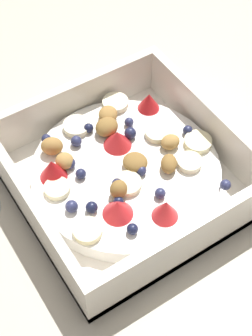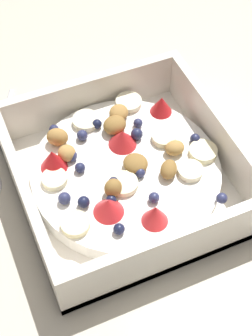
{
  "view_description": "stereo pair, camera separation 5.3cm",
  "coord_description": "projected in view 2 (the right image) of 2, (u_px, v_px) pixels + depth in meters",
  "views": [
    {
      "loc": [
        0.18,
        0.25,
        0.45
      ],
      "look_at": [
        0.01,
        -0.01,
        0.03
      ],
      "focal_mm": 54.88,
      "sensor_mm": 36.0,
      "label": 1
    },
    {
      "loc": [
        0.14,
        0.28,
        0.45
      ],
      "look_at": [
        0.01,
        -0.01,
        0.03
      ],
      "focal_mm": 54.88,
      "sensor_mm": 36.0,
      "label": 2
    }
  ],
  "objects": [
    {
      "name": "fruit_bowl",
      "position": [
        125.0,
        172.0,
        0.54
      ],
      "size": [
        0.22,
        0.22,
        0.06
      ],
      "color": "white",
      "rests_on": "ground"
    },
    {
      "name": "ground_plane",
      "position": [
        139.0,
        192.0,
        0.55
      ],
      "size": [
        2.4,
        2.4,
        0.0
      ],
      "primitive_type": "plane",
      "color": "beige"
    }
  ]
}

